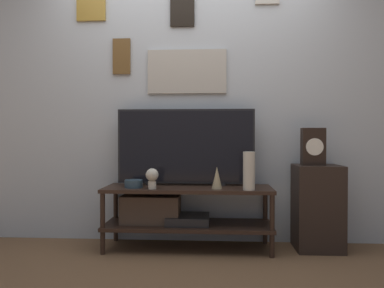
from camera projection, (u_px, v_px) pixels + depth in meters
The scene contains 10 objects.
ground_plane at pixel (185, 259), 2.92m from camera, with size 12.00×12.00×0.00m, color brown.
wall_back at pixel (190, 93), 3.44m from camera, with size 6.40×0.08×2.70m.
media_console at pixel (174, 209), 3.19m from camera, with size 1.42×0.46×0.53m.
television at pixel (186, 146), 3.27m from camera, with size 1.20×0.05×0.67m.
vase_tall_ceramic at pixel (249, 171), 2.98m from camera, with size 0.10×0.10×0.31m.
vase_wide_bowl at pixel (134, 184), 3.13m from camera, with size 0.15×0.15×0.06m.
vase_slim_bronze at pixel (217, 178), 3.06m from camera, with size 0.09×0.09×0.18m.
decorative_bust at pixel (152, 177), 3.04m from camera, with size 0.10×0.10×0.17m.
side_table at pixel (317, 207), 3.16m from camera, with size 0.38×0.36×0.71m.
mantel_clock at pixel (313, 147), 3.13m from camera, with size 0.19×0.11×0.31m.
Camera 1 is at (0.23, -2.89, 0.95)m, focal length 35.00 mm.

